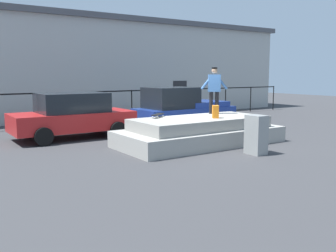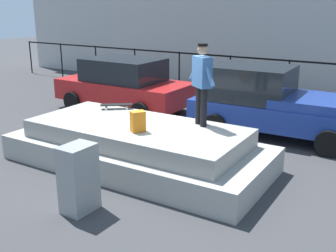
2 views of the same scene
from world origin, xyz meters
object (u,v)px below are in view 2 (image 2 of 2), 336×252
(car_blue_pickup_mid, at_px, (273,103))
(car_red_sedan_near, at_px, (124,84))
(skateboarder, at_px, (202,79))
(backpack, at_px, (138,121))
(skateboard, at_px, (116,105))
(utility_box, at_px, (79,179))

(car_blue_pickup_mid, bearing_deg, car_red_sedan_near, 179.20)
(skateboarder, height_order, car_blue_pickup_mid, skateboarder)
(skateboarder, relative_size, backpack, 4.03)
(skateboard, height_order, backpack, backpack)
(skateboarder, bearing_deg, skateboard, 176.85)
(skateboarder, distance_m, skateboard, 2.59)
(skateboarder, relative_size, car_blue_pickup_mid, 0.37)
(backpack, bearing_deg, car_red_sedan_near, 74.01)
(skateboarder, height_order, car_red_sedan_near, skateboarder)
(backpack, relative_size, car_blue_pickup_mid, 0.09)
(car_red_sedan_near, relative_size, utility_box, 3.76)
(skateboarder, distance_m, car_red_sedan_near, 5.46)
(skateboard, relative_size, car_red_sedan_near, 0.17)
(backpack, bearing_deg, car_blue_pickup_mid, 12.63)
(skateboarder, bearing_deg, car_red_sedan_near, 145.54)
(car_blue_pickup_mid, bearing_deg, utility_box, -104.21)
(skateboard, distance_m, backpack, 1.98)
(skateboard, height_order, car_blue_pickup_mid, car_blue_pickup_mid)
(skateboard, relative_size, utility_box, 0.62)
(backpack, xyz_separation_m, car_blue_pickup_mid, (1.54, 4.06, -0.25))
(car_red_sedan_near, bearing_deg, skateboard, -55.48)
(car_blue_pickup_mid, bearing_deg, backpack, -110.82)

